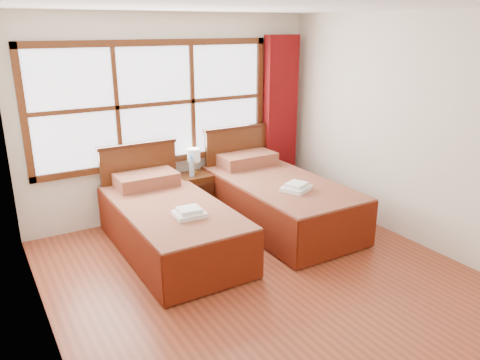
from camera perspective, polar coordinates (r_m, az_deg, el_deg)
floor at (r=4.78m, az=3.59°, el=-12.36°), size 4.50×4.50×0.00m
ceiling at (r=4.12m, az=4.35°, el=20.58°), size 4.50×4.50×0.00m
wall_back at (r=6.20m, az=-8.07°, el=7.57°), size 4.00×0.00×4.00m
wall_left at (r=3.57m, az=-23.51°, el=-1.75°), size 0.00×4.50×4.50m
wall_right at (r=5.62m, az=21.04°, el=5.45°), size 0.00×4.50×4.50m
window at (r=6.04m, az=-10.22°, el=9.11°), size 3.16×0.06×1.56m
curtain at (r=6.87m, az=4.90°, el=7.63°), size 0.50×0.16×2.30m
bed_left at (r=5.34m, az=-8.58°, el=-5.22°), size 1.08×2.10×1.05m
bed_right at (r=5.99m, az=4.47°, el=-2.23°), size 1.14×2.21×1.11m
nightstand at (r=6.30m, az=-5.51°, el=-1.78°), size 0.42×0.42×0.56m
towels_left at (r=4.86m, az=-6.19°, el=-3.98°), size 0.32×0.29×0.09m
towels_right at (r=5.52m, az=6.87°, el=-0.87°), size 0.39×0.37×0.09m
lamp at (r=6.22m, az=-5.67°, el=2.95°), size 0.17×0.17×0.33m
bottle_near at (r=6.12m, az=-5.91°, el=1.59°), size 0.07×0.07×0.26m
bottle_far at (r=6.15m, az=-5.92°, el=1.67°), size 0.07×0.07×0.27m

